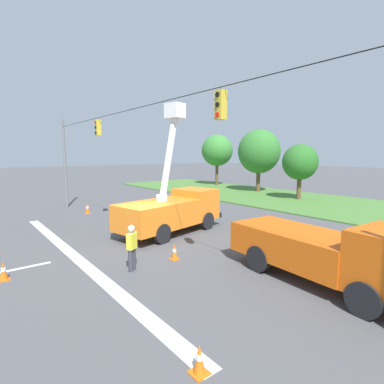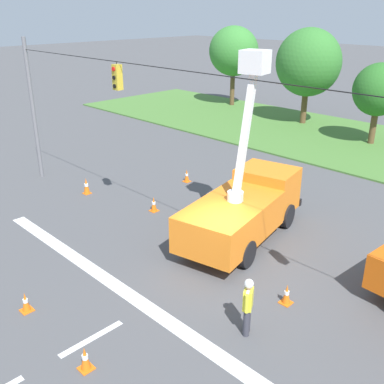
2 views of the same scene
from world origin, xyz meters
TOP-DOWN VIEW (x-y plane):
  - ground_plane at (0.00, 0.00)m, footprint 200.00×200.00m
  - grass_verge at (0.00, 18.00)m, footprint 56.00×12.00m
  - lane_markings at (0.00, -4.81)m, footprint 17.60×15.25m
  - signal_gantry at (-0.01, -0.00)m, footprint 26.20×0.33m
  - tree_far_west at (-17.95, 21.68)m, footprint 4.65×4.01m
  - tree_west at (-9.44, 20.25)m, footprint 4.98×4.46m
  - tree_centre at (-3.11, 18.55)m, footprint 3.23×3.41m
  - utility_truck_bucket_lift at (-0.84, 2.33)m, footprint 3.71×6.86m
  - utility_truck_support_near at (8.11, 2.48)m, footprint 6.88×2.78m
  - road_worker at (2.87, -2.10)m, footprint 0.41×0.58m
  - traffic_cone_foreground_left at (2.87, -0.14)m, footprint 0.36×0.36m
  - traffic_cone_near_bucket at (-9.13, 0.37)m, footprint 0.36×0.36m
  - traffic_cone_lane_edge_a at (0.86, -6.05)m, footprint 0.36×0.36m
  - traffic_cone_lane_edge_b at (-6.83, 5.00)m, footprint 0.36×0.36m
  - traffic_cone_far_left at (8.60, -3.54)m, footprint 0.36×0.36m
  - traffic_cone_far_right at (-5.23, 1.38)m, footprint 0.36×0.36m

SIDE VIEW (x-z plane):
  - ground_plane at x=0.00m, z-range 0.00..0.00m
  - lane_markings at x=0.00m, z-range 0.00..0.01m
  - grass_verge at x=0.00m, z-range 0.00..0.10m
  - traffic_cone_far_left at x=8.60m, z-range -0.01..0.64m
  - traffic_cone_foreground_left at x=2.87m, z-range -0.01..0.66m
  - traffic_cone_lane_edge_b at x=-6.83m, z-range -0.01..0.67m
  - traffic_cone_lane_edge_a at x=0.86m, z-range -0.01..0.67m
  - traffic_cone_far_right at x=-5.23m, z-range -0.01..0.68m
  - traffic_cone_near_bucket at x=-9.13m, z-range 0.00..0.80m
  - road_worker at x=2.87m, z-range 0.11..1.88m
  - utility_truck_support_near at x=8.11m, z-range 0.02..2.30m
  - utility_truck_bucket_lift at x=-0.84m, z-range -2.19..4.96m
  - tree_centre at x=-3.11m, z-range 0.95..6.27m
  - signal_gantry at x=-0.01m, z-range 0.65..7.85m
  - tree_west at x=-9.44m, z-range 1.08..8.26m
  - tree_far_west at x=-17.95m, z-range 1.34..8.39m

